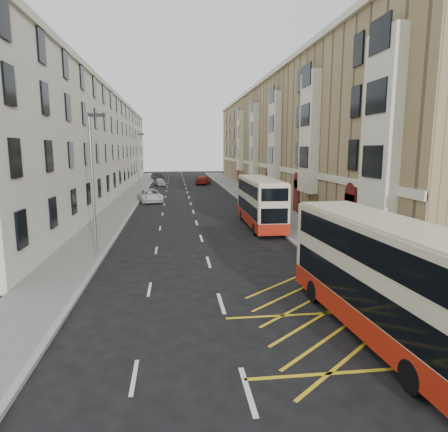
{
  "coord_description": "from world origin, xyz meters",
  "views": [
    {
      "loc": [
        -1.78,
        -11.33,
        6.22
      ],
      "look_at": [
        0.77,
        9.25,
        2.71
      ],
      "focal_mm": 32.0,
      "sensor_mm": 36.0,
      "label": 1
    }
  ],
  "objects": [
    {
      "name": "double_decker_rear",
      "position": [
        5.0,
        19.7,
        1.98
      ],
      "size": [
        2.38,
        9.79,
        3.89
      ],
      "rotation": [
        0.0,
        0.0,
        -0.01
      ],
      "color": "beige",
      "rests_on": "ground"
    },
    {
      "name": "white_van",
      "position": [
        -4.65,
        36.1,
        0.75
      ],
      "size": [
        3.5,
        5.76,
        1.49
      ],
      "primitive_type": "imported",
      "rotation": [
        0.0,
        0.0,
        0.2
      ],
      "color": "silver",
      "rests_on": "ground"
    },
    {
      "name": "street_lamp_near",
      "position": [
        -6.35,
        12.0,
        4.64
      ],
      "size": [
        0.93,
        0.18,
        8.0
      ],
      "color": "slate",
      "rests_on": "pavement_left"
    },
    {
      "name": "car_silver",
      "position": [
        -4.22,
        56.5,
        0.65
      ],
      "size": [
        2.39,
        4.09,
        1.31
      ],
      "primitive_type": "imported",
      "rotation": [
        0.0,
        0.0,
        0.23
      ],
      "color": "#989AA0",
      "rests_on": "ground"
    },
    {
      "name": "kerb_left",
      "position": [
        -6.0,
        30.0,
        0.07
      ],
      "size": [
        0.25,
        120.0,
        0.15
      ],
      "primitive_type": "cube",
      "color": "gray",
      "rests_on": "ground"
    },
    {
      "name": "terrace_right",
      "position": [
        14.88,
        45.38,
        7.52
      ],
      "size": [
        10.75,
        79.0,
        15.25
      ],
      "color": "#9B845A",
      "rests_on": "ground"
    },
    {
      "name": "car_red",
      "position": [
        3.2,
        58.85,
        0.76
      ],
      "size": [
        3.33,
        5.59,
        1.52
      ],
      "primitive_type": "imported",
      "rotation": [
        0.0,
        0.0,
        2.9
      ],
      "color": "#B02D1C",
      "rests_on": "ground"
    },
    {
      "name": "kerb_right",
      "position": [
        6.0,
        30.0,
        0.07
      ],
      "size": [
        0.25,
        120.0,
        0.15
      ],
      "primitive_type": "cube",
      "color": "gray",
      "rests_on": "ground"
    },
    {
      "name": "street_lamp_far",
      "position": [
        -6.35,
        42.0,
        4.64
      ],
      "size": [
        0.93,
        0.18,
        8.0
      ],
      "color": "slate",
      "rests_on": "pavement_left"
    },
    {
      "name": "pedestrian_far",
      "position": [
        8.07,
        7.66,
        0.96
      ],
      "size": [
        1.03,
        0.71,
        1.62
      ],
      "primitive_type": "imported",
      "rotation": [
        0.0,
        0.0,
        2.78
      ],
      "color": "black",
      "rests_on": "pavement_right"
    },
    {
      "name": "terrace_left",
      "position": [
        -13.43,
        45.5,
        6.52
      ],
      "size": [
        9.18,
        79.0,
        13.25
      ],
      "color": "silver",
      "rests_on": "ground"
    },
    {
      "name": "road_markings",
      "position": [
        0.0,
        45.0,
        0.01
      ],
      "size": [
        10.0,
        110.0,
        0.01
      ],
      "primitive_type": null,
      "color": "silver",
      "rests_on": "ground"
    },
    {
      "name": "pavement_right",
      "position": [
        8.0,
        30.0,
        0.07
      ],
      "size": [
        4.0,
        120.0,
        0.15
      ],
      "primitive_type": "cube",
      "color": "#61615C",
      "rests_on": "ground"
    },
    {
      "name": "guard_railing",
      "position": [
        6.25,
        5.75,
        0.86
      ],
      "size": [
        0.06,
        6.56,
        1.01
      ],
      "color": "red",
      "rests_on": "pavement_right"
    },
    {
      "name": "double_decker_front",
      "position": [
        5.0,
        0.61,
        2.01
      ],
      "size": [
        2.84,
        10.0,
        3.94
      ],
      "rotation": [
        0.0,
        0.0,
        0.06
      ],
      "color": "beige",
      "rests_on": "ground"
    },
    {
      "name": "ground",
      "position": [
        0.0,
        0.0,
        0.0
      ],
      "size": [
        200.0,
        200.0,
        0.0
      ],
      "primitive_type": "plane",
      "color": "black",
      "rests_on": "ground"
    },
    {
      "name": "car_dark",
      "position": [
        -5.2,
        69.56,
        0.7
      ],
      "size": [
        2.74,
        4.49,
        1.4
      ],
      "primitive_type": "imported",
      "rotation": [
        0.0,
        0.0,
        0.32
      ],
      "color": "black",
      "rests_on": "ground"
    },
    {
      "name": "pavement_left",
      "position": [
        -7.5,
        30.0,
        0.07
      ],
      "size": [
        3.0,
        120.0,
        0.15
      ],
      "primitive_type": "cube",
      "color": "#61615C",
      "rests_on": "ground"
    }
  ]
}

